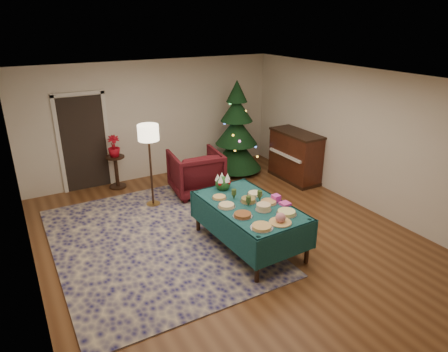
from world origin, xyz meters
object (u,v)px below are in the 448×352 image
gift_box (276,198)px  potted_plant (114,151)px  buffet_table (249,213)px  christmas_tree (236,132)px  armchair (196,170)px  side_table (117,172)px  floor_lamp (149,138)px  piano (295,157)px

gift_box → potted_plant: 3.98m
buffet_table → christmas_tree: bearing=62.5°
gift_box → potted_plant: size_ratio=0.26×
christmas_tree → buffet_table: bearing=-117.5°
buffet_table → armchair: size_ratio=1.92×
buffet_table → gift_box: bearing=-10.5°
buffet_table → side_table: bearing=109.2°
side_table → armchair: bearing=-38.9°
floor_lamp → buffet_table: bearing=-69.6°
christmas_tree → floor_lamp: bearing=-162.4°
buffet_table → christmas_tree: size_ratio=0.90×
gift_box → side_table: size_ratio=0.17×
gift_box → armchair: bearing=96.5°
armchair → christmas_tree: size_ratio=0.47×
buffet_table → potted_plant: potted_plant is taller
floor_lamp → christmas_tree: christmas_tree is taller
piano → christmas_tree: bearing=130.9°
side_table → buffet_table: bearing=-70.8°
side_table → christmas_tree: 2.92m
armchair → piano: (2.34, -0.42, 0.04)m
gift_box → piano: bearing=44.8°
floor_lamp → potted_plant: 1.41m
potted_plant → floor_lamp: bearing=-72.9°
side_table → potted_plant: bearing=63.4°
gift_box → potted_plant: potted_plant is taller
gift_box → piano: piano is taller
armchair → piano: bearing=176.3°
floor_lamp → armchair: bearing=5.8°
floor_lamp → potted_plant: size_ratio=3.59×
gift_box → christmas_tree: 3.33m
side_table → piano: 4.07m
side_table → piano: piano is taller
side_table → floor_lamp: bearing=-72.9°
armchair → potted_plant: size_ratio=2.24×
floor_lamp → side_table: 1.68m
side_table → christmas_tree: (2.81, -0.47, 0.65)m
armchair → side_table: 1.82m
armchair → side_table: size_ratio=1.42×
christmas_tree → piano: christmas_tree is taller
buffet_table → potted_plant: (-1.23, 3.52, 0.25)m
christmas_tree → piano: bearing=-49.1°
armchair → side_table: (-1.41, 1.14, -0.17)m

